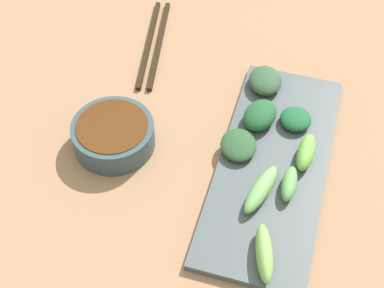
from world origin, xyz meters
The scene contains 12 objects.
tabletop centered at (0.00, 0.00, 0.01)m, with size 2.10×2.10×0.02m, color #997053.
sauce_bowl centered at (-0.10, -0.02, 0.04)m, with size 0.12×0.12×0.04m.
serving_plate centered at (0.14, 0.00, 0.03)m, with size 0.16×0.39×0.01m, color #464E54.
broccoli_leafy_0 centered at (0.16, 0.09, 0.04)m, with size 0.05×0.05×0.02m, color #1A5634.
broccoli_leafy_1 centered at (0.08, 0.01, 0.04)m, with size 0.05×0.06×0.02m, color #284D2C.
broccoli_stalk_2 centered at (0.13, -0.06, 0.04)m, with size 0.02×0.09×0.02m, color #6EA85A.
broccoli_stalk_3 centered at (0.17, -0.04, 0.04)m, with size 0.02×0.06×0.02m, color #5CA156.
broccoli_leafy_4 centered at (0.09, 0.15, 0.04)m, with size 0.05×0.07×0.02m, color #2F4F34.
broccoli_stalk_5 centered at (0.16, -0.16, 0.05)m, with size 0.02×0.08×0.03m, color #76B252.
broccoli_leafy_6 centered at (0.10, 0.08, 0.05)m, with size 0.05×0.07×0.03m, color #1E522D.
broccoli_stalk_7 centered at (0.18, 0.02, 0.05)m, with size 0.02×0.07×0.03m, color #69AE44.
chopsticks centered at (-0.12, 0.21, 0.02)m, with size 0.07×0.23×0.01m.
Camera 1 is at (0.17, -0.52, 0.70)m, focal length 53.17 mm.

